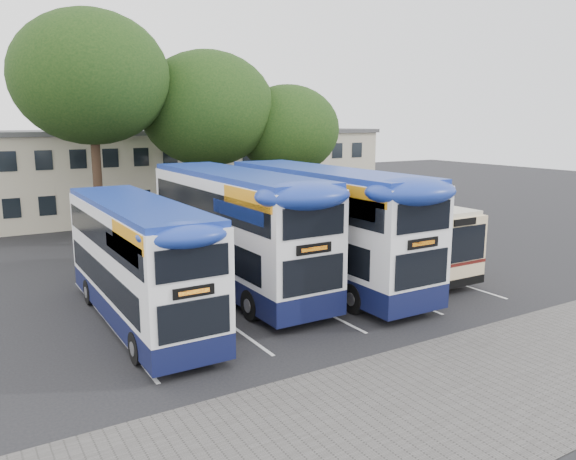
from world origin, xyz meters
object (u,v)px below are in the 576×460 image
(tree_mid, at_px, (207,109))
(bus_single, at_px, (373,227))
(bus_dd_right, at_px, (323,221))
(bus_dd_mid, at_px, (235,225))
(tree_left, at_px, (91,78))
(bus_dd_left, at_px, (138,256))
(lamp_post, at_px, (293,146))
(tree_right, at_px, (288,130))

(tree_mid, bearing_deg, bus_single, -74.30)
(tree_mid, xyz_separation_m, bus_single, (3.33, -11.86, -5.71))
(bus_dd_right, height_order, bus_single, bus_dd_right)
(bus_dd_mid, bearing_deg, tree_left, 103.84)
(tree_left, distance_m, bus_single, 16.97)
(bus_dd_left, relative_size, bus_single, 0.93)
(lamp_post, relative_size, tree_mid, 0.82)
(tree_mid, bearing_deg, tree_right, -12.40)
(tree_mid, height_order, bus_dd_right, tree_mid)
(bus_dd_mid, height_order, bus_single, bus_dd_mid)
(tree_right, bearing_deg, bus_dd_right, -114.52)
(tree_mid, distance_m, bus_single, 13.57)
(lamp_post, bearing_deg, tree_mid, -166.79)
(lamp_post, xyz_separation_m, tree_left, (-13.99, -2.03, 4.02))
(tree_left, xyz_separation_m, bus_dd_mid, (2.84, -11.53, -6.43))
(tree_right, xyz_separation_m, bus_single, (-1.69, -10.75, -4.45))
(tree_left, xyz_separation_m, bus_dd_right, (6.35, -12.76, -6.41))
(bus_dd_mid, bearing_deg, lamp_post, 50.58)
(tree_left, bearing_deg, tree_mid, 2.86)
(tree_mid, xyz_separation_m, bus_dd_mid, (-3.96, -11.87, -4.89))
(bus_dd_right, bearing_deg, tree_left, 116.47)
(bus_dd_left, relative_size, bus_dd_right, 0.86)
(bus_dd_left, bearing_deg, bus_dd_right, 5.49)
(lamp_post, distance_m, bus_dd_left, 22.33)
(tree_right, height_order, bus_dd_right, tree_right)
(tree_right, relative_size, bus_dd_mid, 0.79)
(bus_dd_left, bearing_deg, tree_mid, 58.30)
(lamp_post, height_order, tree_mid, tree_mid)
(tree_left, bearing_deg, tree_right, -3.70)
(bus_dd_left, height_order, bus_dd_right, bus_dd_right)
(tree_left, distance_m, bus_dd_right, 15.63)
(bus_dd_mid, xyz_separation_m, bus_dd_right, (3.51, -1.23, 0.03))
(bus_dd_mid, height_order, bus_dd_right, bus_dd_right)
(lamp_post, height_order, bus_dd_right, lamp_post)
(tree_right, bearing_deg, tree_mid, 167.60)
(tree_mid, xyz_separation_m, tree_right, (5.03, -1.10, -1.26))
(tree_mid, bearing_deg, lamp_post, 13.21)
(bus_dd_mid, relative_size, bus_dd_right, 0.99)
(tree_mid, distance_m, bus_dd_right, 13.98)
(tree_right, xyz_separation_m, bus_dd_left, (-13.60, -12.78, -3.97))
(lamp_post, bearing_deg, bus_single, -105.88)
(tree_mid, relative_size, bus_dd_left, 1.09)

